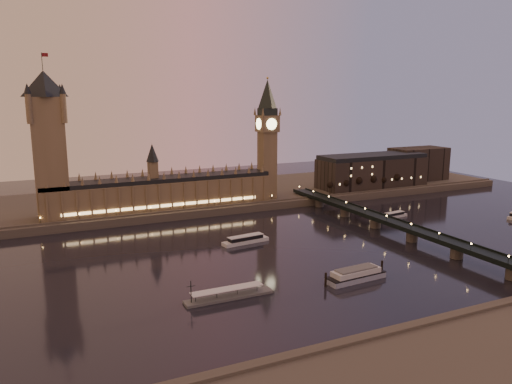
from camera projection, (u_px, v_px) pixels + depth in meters
ground at (275, 251)px, 309.45m from camera, size 700.00×700.00×0.00m
far_embankment at (223, 195)px, 467.94m from camera, size 560.00×130.00×6.00m
palace_of_westminster at (161, 189)px, 396.05m from camera, size 180.00×26.62×52.00m
victoria_tower at (48, 137)px, 354.28m from camera, size 31.68×31.68×118.00m
big_ben at (267, 132)px, 426.96m from camera, size 17.68×17.68×104.00m
westminster_bridge at (393, 226)px, 346.47m from camera, size 13.20×260.00×15.30m
city_block at (388, 168)px, 502.51m from camera, size 155.00×45.00×34.00m
bare_tree_0 at (332, 184)px, 450.49m from camera, size 6.33×6.33×12.86m
bare_tree_1 at (346, 183)px, 456.69m from camera, size 6.33×6.33×12.86m
bare_tree_2 at (359, 182)px, 462.89m from camera, size 6.33×6.33×12.86m
bare_tree_3 at (372, 181)px, 469.09m from camera, size 6.33×6.33×12.86m
bare_tree_4 at (385, 180)px, 475.29m from camera, size 6.33×6.33×12.86m
bare_tree_5 at (397, 178)px, 481.49m from camera, size 6.33×6.33×12.86m
cruise_boat_a at (246, 240)px, 326.22m from camera, size 32.90×10.96×5.16m
cruise_boat_b at (395, 215)px, 394.30m from camera, size 23.63×8.52×4.27m
moored_barge at (356, 275)px, 261.13m from camera, size 39.11×12.05×7.19m
pontoon_pier at (229, 296)px, 238.58m from camera, size 44.23×7.37×11.80m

